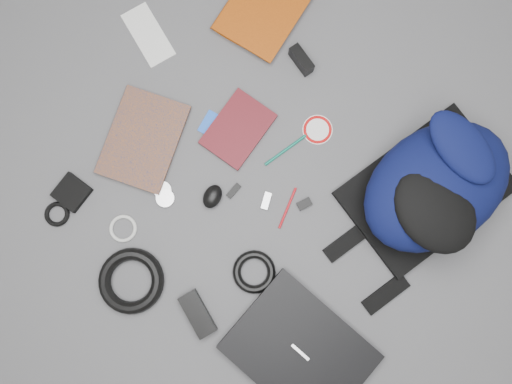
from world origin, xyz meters
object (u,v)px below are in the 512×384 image
Objects in this scene: compact_camera at (301,60)px; mouse at (212,196)px; power_brick at (198,314)px; comic_book at (111,129)px; laptop at (300,351)px; dvd_case at (238,129)px; pouch at (72,192)px; backpack at (436,186)px.

mouse is (0.05, -0.48, -0.01)m from compact_camera.
comic_book is at bearing 176.28° from power_brick.
power_brick is (-0.29, -0.10, -0.00)m from laptop.
compact_camera reaches higher than dvd_case.
comic_book is 3.87× the size of mouse.
comic_book is 0.37m from mouse.
compact_camera reaches higher than comic_book.
pouch is at bearing -156.37° from mouse.
comic_book is 3.21× the size of pouch.
dvd_case is at bearing 95.58° from mouse.
backpack is at bearing 7.88° from comic_book.
backpack is at bearing 88.26° from power_brick.
compact_camera reaches higher than laptop.
compact_camera is 1.01× the size of pouch.
pouch is (-0.28, -0.73, -0.01)m from compact_camera.
laptop reaches higher than pouch.
compact_camera is 0.67× the size of power_brick.
backpack reaches higher than mouse.
laptop and mouse have the same top height.
laptop is at bearing -39.08° from dvd_case.
laptop is 4.25× the size of pouch.
pouch is (-0.26, -0.45, 0.00)m from dvd_case.
compact_camera is at bearing 39.05° from comic_book.
comic_book is (-0.83, 0.16, -0.01)m from laptop.
comic_book is 1.37× the size of dvd_case.
comic_book is at bearing -137.43° from backpack.
comic_book is at bearing 171.68° from mouse.
dvd_case is (0.30, 0.23, -0.00)m from comic_book.
power_brick is at bearing -4.77° from pouch.
mouse is at bearing 143.39° from power_brick.
power_brick is at bearing -66.34° from dvd_case.
pouch is at bearing -125.86° from backpack.
power_brick is (-0.30, -0.69, -0.09)m from backpack.
power_brick is at bearing -71.24° from mouse.
compact_camera is 1.22× the size of mouse.
mouse is at bearing 36.40° from pouch.
backpack is 1.04m from pouch.
power_brick is at bearing -56.87° from compact_camera.
laptop is 0.80m from pouch.
backpack is 0.59m from laptop.
mouse is 0.41m from pouch.
laptop reaches higher than comic_book.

